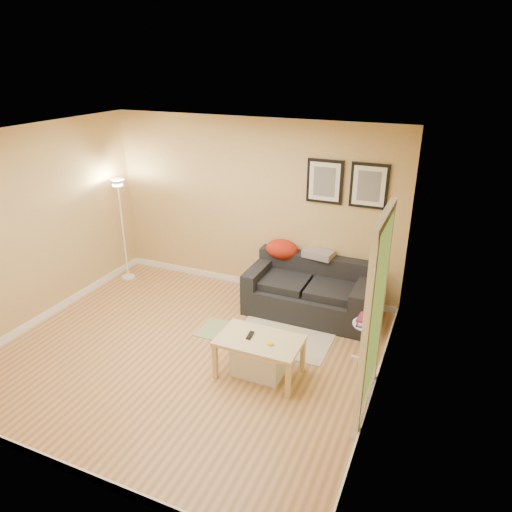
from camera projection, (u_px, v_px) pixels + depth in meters
name	position (u px, v px, depth m)	size (l,w,h in m)	color
floor	(188.00, 352.00, 5.82)	(4.50, 4.50, 0.00)	tan
ceiling	(173.00, 138.00, 4.80)	(4.50, 4.50, 0.00)	white
wall_back	(253.00, 207.00, 7.00)	(4.50, 4.50, 0.00)	tan
wall_front	(43.00, 348.00, 3.62)	(4.50, 4.50, 0.00)	tan
wall_left	(33.00, 228.00, 6.13)	(4.00, 4.00, 0.00)	tan
wall_right	(384.00, 292.00, 4.48)	(4.00, 4.00, 0.00)	tan
baseboard_back	(253.00, 283.00, 7.48)	(4.50, 0.02, 0.10)	white
baseboard_front	(69.00, 468.00, 4.12)	(4.50, 0.02, 0.10)	white
baseboard_left	(50.00, 312.00, 6.61)	(0.02, 4.00, 0.10)	white
baseboard_right	(371.00, 397.00, 4.98)	(0.02, 4.00, 0.10)	white
sofa	(309.00, 289.00, 6.57)	(1.70, 0.90, 0.75)	black
red_throw	(282.00, 249.00, 6.87)	(0.48, 0.36, 0.28)	red
plaid_throw	(318.00, 254.00, 6.69)	(0.42, 0.26, 0.10)	tan
framed_print_left	(325.00, 181.00, 6.38)	(0.50, 0.04, 0.60)	black
framed_print_right	(369.00, 186.00, 6.16)	(0.50, 0.04, 0.60)	black
area_rug	(283.00, 337.00, 6.11)	(1.25, 0.85, 0.01)	beige
green_runner	(225.00, 332.00, 6.23)	(0.70, 0.50, 0.01)	#668C4C
coffee_table	(259.00, 357.00, 5.32)	(0.94, 0.57, 0.47)	beige
remote_control	(250.00, 335.00, 5.29)	(0.05, 0.16, 0.02)	black
tape_roll	(270.00, 343.00, 5.13)	(0.07, 0.07, 0.03)	yellow
storage_bin	(259.00, 359.00, 5.38)	(0.58, 0.42, 0.36)	white
side_table	(365.00, 342.00, 5.57)	(0.33, 0.33, 0.51)	white
book_stack	(366.00, 320.00, 5.45)	(0.19, 0.26, 0.08)	#353091
floor_lamp	(123.00, 233.00, 7.46)	(0.21, 0.21, 1.65)	white
doorway	(373.00, 323.00, 4.48)	(0.12, 1.01, 2.13)	white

